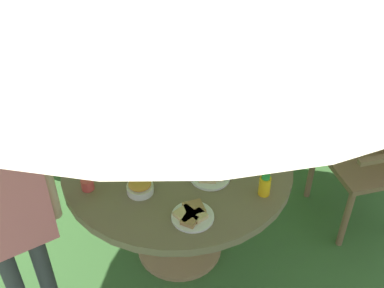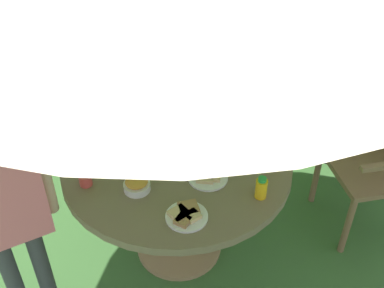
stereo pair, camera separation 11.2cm
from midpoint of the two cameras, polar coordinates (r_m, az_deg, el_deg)
ground_plane at (r=2.95m, az=-2.65°, el=-12.80°), size 10.00×10.00×0.02m
garden_table at (r=2.53m, az=-3.02°, el=-4.22°), size 1.22×1.22×0.70m
wooden_chair at (r=2.98m, az=21.36°, el=-0.02°), size 0.62×0.64×1.02m
dome_tent at (r=4.15m, az=17.87°, el=15.30°), size 2.08×2.08×1.64m
potted_plant at (r=3.61m, az=-19.13°, el=4.45°), size 0.51×0.51×0.71m
child_in_yellow_shirt at (r=3.08m, az=-2.96°, el=9.57°), size 0.28×0.42×1.28m
child_in_pink_shirt at (r=2.17m, az=-23.85°, el=-6.30°), size 0.38×0.39×1.36m
snack_bowl at (r=2.26m, az=-7.89°, el=-5.31°), size 0.13×0.13×0.07m
plate_mid_right at (r=2.79m, az=-1.88°, el=3.80°), size 0.22×0.22×0.03m
plate_near_right at (r=2.56m, az=0.69°, el=0.38°), size 0.24×0.24×0.03m
plate_far_right at (r=2.64m, az=-10.95°, el=0.94°), size 0.21×0.21×0.03m
plate_front_edge at (r=2.33m, az=0.88°, el=-3.91°), size 0.20×0.20×0.03m
plate_near_left at (r=2.13m, az=-1.53°, el=-8.82°), size 0.20×0.20×0.03m
juice_bottle_far_left at (r=2.81m, az=2.09°, el=5.26°), size 0.05×0.05×0.13m
juice_bottle_center_front at (r=2.36m, az=-8.45°, el=-2.70°), size 0.05×0.05×0.10m
juice_bottle_center_back at (r=2.48m, az=-12.31°, el=-0.52°), size 0.06×0.06×0.13m
juice_bottle_mid_left at (r=2.51m, az=-4.26°, el=0.67°), size 0.05×0.05×0.12m
juice_bottle_back_edge at (r=2.42m, az=8.76°, el=-1.18°), size 0.05×0.05×0.13m
juice_bottle_spot_a at (r=2.23m, az=7.57°, el=-5.12°), size 0.06×0.06×0.12m
cup_near at (r=2.42m, az=-6.41°, el=-1.91°), size 0.07×0.07×0.06m
cup_far at (r=2.33m, az=-14.18°, el=-4.89°), size 0.06×0.06×0.06m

